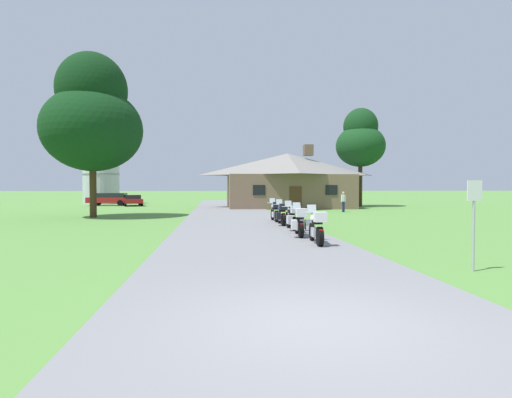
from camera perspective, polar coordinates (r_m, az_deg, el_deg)
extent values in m
plane|color=#56893D|center=(25.70, -2.74, -2.82)|extent=(500.00, 500.00, 0.00)
cube|color=slate|center=(23.71, -2.47, -3.12)|extent=(6.40, 80.00, 0.06)
cylinder|color=black|center=(14.86, 7.84, -4.56)|extent=(0.15, 0.65, 0.64)
cylinder|color=black|center=(13.45, 8.95, -5.21)|extent=(0.19, 0.65, 0.64)
cube|color=silver|center=(14.13, 8.38, -4.64)|extent=(0.29, 0.57, 0.30)
ellipsoid|color=silver|center=(14.34, 8.19, -2.74)|extent=(0.33, 0.54, 0.26)
cube|color=black|center=(13.90, 8.55, -3.25)|extent=(0.31, 0.54, 0.10)
cylinder|color=silver|center=(14.76, 7.88, -1.88)|extent=(0.66, 0.07, 0.03)
cylinder|color=silver|center=(14.82, 7.85, -3.18)|extent=(0.07, 0.24, 0.73)
cube|color=#B2BCC6|center=(14.85, 7.81, -1.32)|extent=(0.33, 0.13, 0.27)
sphere|color=silver|center=(14.77, 7.88, -2.42)|extent=(0.11, 0.11, 0.11)
cube|color=silver|center=(13.34, 9.00, -2.50)|extent=(0.42, 0.38, 0.32)
cube|color=red|center=(13.21, 9.14, -4.35)|extent=(0.14, 0.04, 0.06)
cylinder|color=silver|center=(13.80, 9.25, -5.46)|extent=(0.10, 0.55, 0.07)
cylinder|color=black|center=(17.06, 5.72, -3.77)|extent=(0.16, 0.65, 0.64)
cylinder|color=black|center=(15.63, 6.33, -4.26)|extent=(0.21, 0.65, 0.64)
cube|color=silver|center=(16.32, 6.02, -3.80)|extent=(0.31, 0.58, 0.30)
ellipsoid|color=black|center=(16.54, 5.92, -2.16)|extent=(0.34, 0.54, 0.26)
cube|color=black|center=(16.09, 6.11, -2.59)|extent=(0.32, 0.54, 0.10)
cylinder|color=silver|center=(16.96, 5.74, -1.43)|extent=(0.66, 0.09, 0.03)
cylinder|color=silver|center=(17.03, 5.72, -2.56)|extent=(0.08, 0.24, 0.73)
cube|color=#B2BCC6|center=(17.06, 5.70, -0.94)|extent=(0.33, 0.14, 0.27)
sphere|color=silver|center=(16.97, 5.74, -1.90)|extent=(0.11, 0.11, 0.11)
cube|color=silver|center=(15.53, 6.37, -1.92)|extent=(0.43, 0.39, 0.32)
cube|color=red|center=(15.39, 6.44, -3.51)|extent=(0.14, 0.04, 0.06)
cylinder|color=silver|center=(15.98, 6.69, -4.49)|extent=(0.12, 0.55, 0.07)
cube|color=silver|center=(15.63, 5.37, -3.59)|extent=(0.23, 0.42, 0.36)
cube|color=silver|center=(15.70, 7.26, -3.57)|extent=(0.23, 0.42, 0.36)
cylinder|color=black|center=(19.43, 4.57, -3.11)|extent=(0.13, 0.64, 0.64)
cylinder|color=black|center=(18.03, 5.54, -3.48)|extent=(0.17, 0.64, 0.64)
cube|color=silver|center=(18.71, 5.05, -3.11)|extent=(0.28, 0.57, 0.30)
ellipsoid|color=black|center=(18.93, 4.88, -1.69)|extent=(0.32, 0.53, 0.26)
cube|color=black|center=(18.49, 5.19, -2.05)|extent=(0.30, 0.53, 0.10)
cylinder|color=silver|center=(19.35, 4.60, -1.06)|extent=(0.66, 0.05, 0.03)
cylinder|color=silver|center=(19.41, 4.57, -2.05)|extent=(0.07, 0.24, 0.73)
cube|color=#B2BCC6|center=(19.44, 4.54, -0.63)|extent=(0.32, 0.12, 0.27)
sphere|color=silver|center=(19.36, 4.60, -1.47)|extent=(0.11, 0.11, 0.11)
cube|color=#B7B7BC|center=(17.94, 5.58, -1.46)|extent=(0.41, 0.37, 0.32)
cube|color=red|center=(17.80, 5.71, -2.82)|extent=(0.14, 0.03, 0.06)
cylinder|color=silver|center=(18.38, 5.74, -3.70)|extent=(0.09, 0.55, 0.07)
cube|color=#B7B7BC|center=(18.01, 4.70, -2.91)|extent=(0.21, 0.41, 0.36)
cube|color=#B7B7BC|center=(18.13, 6.31, -2.88)|extent=(0.21, 0.41, 0.36)
cylinder|color=black|center=(21.82, 3.29, -2.60)|extent=(0.12, 0.64, 0.64)
cylinder|color=black|center=(20.41, 3.88, -2.89)|extent=(0.16, 0.64, 0.64)
cube|color=silver|center=(21.09, 3.59, -2.58)|extent=(0.27, 0.56, 0.30)
ellipsoid|color=#1E3899|center=(21.32, 3.48, -1.33)|extent=(0.31, 0.52, 0.26)
cube|color=black|center=(20.87, 3.67, -1.64)|extent=(0.29, 0.52, 0.10)
cylinder|color=silver|center=(21.75, 3.31, -0.77)|extent=(0.66, 0.04, 0.03)
cylinder|color=silver|center=(21.80, 3.30, -1.66)|extent=(0.06, 0.24, 0.73)
cube|color=#B2BCC6|center=(21.84, 3.28, -0.39)|extent=(0.32, 0.11, 0.27)
sphere|color=silver|center=(21.75, 3.31, -1.14)|extent=(0.11, 0.11, 0.11)
cube|color=black|center=(20.32, 3.91, -1.10)|extent=(0.41, 0.37, 0.32)
cube|color=red|center=(20.17, 3.98, -2.30)|extent=(0.14, 0.03, 0.06)
cylinder|color=silver|center=(20.75, 4.13, -3.09)|extent=(0.08, 0.55, 0.07)
cube|color=black|center=(20.40, 3.14, -2.38)|extent=(0.21, 0.40, 0.36)
cube|color=black|center=(20.48, 4.58, -2.37)|extent=(0.21, 0.40, 0.36)
cylinder|color=black|center=(24.05, 2.33, -2.21)|extent=(0.12, 0.64, 0.64)
cylinder|color=black|center=(22.64, 2.92, -2.45)|extent=(0.17, 0.64, 0.64)
cube|color=silver|center=(23.32, 2.62, -2.18)|extent=(0.27, 0.57, 0.30)
ellipsoid|color=#B2B5BC|center=(23.55, 2.52, -1.05)|extent=(0.31, 0.53, 0.26)
cube|color=black|center=(23.10, 2.71, -1.33)|extent=(0.29, 0.53, 0.10)
cylinder|color=silver|center=(23.98, 2.34, -0.55)|extent=(0.66, 0.05, 0.03)
cylinder|color=silver|center=(24.03, 2.33, -1.36)|extent=(0.07, 0.24, 0.73)
cube|color=#B2BCC6|center=(24.07, 2.30, -0.21)|extent=(0.32, 0.12, 0.27)
sphere|color=silver|center=(23.98, 2.34, -0.88)|extent=(0.11, 0.11, 0.11)
cube|color=black|center=(22.55, 2.94, -0.84)|extent=(0.41, 0.37, 0.32)
cube|color=red|center=(22.41, 3.02, -1.92)|extent=(0.14, 0.03, 0.06)
cylinder|color=silver|center=(22.98, 3.13, -2.64)|extent=(0.08, 0.55, 0.07)
cube|color=brown|center=(40.99, 4.40, 1.06)|extent=(11.85, 8.39, 3.23)
pyramid|color=gray|center=(41.05, 4.41, 4.85)|extent=(12.56, 8.89, 2.19)
cube|color=brown|center=(41.59, 7.33, 6.80)|extent=(0.90, 0.90, 1.10)
cube|color=#472D19|center=(36.85, 5.57, 0.13)|extent=(1.10, 0.08, 2.10)
cube|color=black|center=(36.33, 0.44, 1.26)|extent=(1.10, 0.06, 0.90)
cube|color=black|center=(37.63, 10.53, 1.25)|extent=(1.10, 0.06, 0.90)
cylinder|color=navy|center=(33.94, 12.21, -1.07)|extent=(0.14, 0.14, 0.86)
cylinder|color=navy|center=(33.78, 12.07, -1.08)|extent=(0.14, 0.14, 0.86)
cube|color=silver|center=(33.83, 12.15, 0.13)|extent=(0.41, 0.41, 0.56)
cylinder|color=silver|center=(34.04, 12.33, 0.10)|extent=(0.09, 0.09, 0.58)
cylinder|color=silver|center=(33.63, 11.96, 0.09)|extent=(0.09, 0.09, 0.58)
sphere|color=tan|center=(33.83, 12.15, 0.84)|extent=(0.21, 0.21, 0.21)
cylinder|color=#9EA0A5|center=(10.83, 28.20, -3.45)|extent=(0.06, 0.06, 2.10)
cube|color=silver|center=(10.77, 28.31, 1.05)|extent=(0.36, 0.02, 0.48)
cylinder|color=#422D19|center=(29.05, -21.88, 1.57)|extent=(0.44, 0.44, 4.05)
ellipsoid|color=#0F3314|center=(29.31, -21.96, 9.04)|extent=(6.50, 6.50, 5.53)
ellipsoid|color=black|center=(29.77, -22.01, 14.00)|extent=(4.55, 4.55, 4.88)
cylinder|color=#422D19|center=(44.60, 14.40, 2.19)|extent=(0.44, 0.44, 4.99)
ellipsoid|color=#143D19|center=(44.82, 14.43, 7.20)|extent=(5.16, 5.16, 4.39)
ellipsoid|color=#123716|center=(45.07, 14.45, 9.82)|extent=(3.62, 3.62, 3.87)
cylinder|color=#B2B7BC|center=(54.01, -20.89, 3.27)|extent=(4.31, 4.31, 7.34)
cone|color=#999EA3|center=(54.31, -20.94, 7.71)|extent=(4.40, 4.40, 1.08)
cylinder|color=gray|center=(54.01, -20.89, 3.27)|extent=(4.44, 4.44, 0.15)
cube|color=maroon|center=(48.15, -19.89, -0.13)|extent=(4.65, 1.98, 0.60)
cube|color=black|center=(48.08, -19.66, 0.51)|extent=(3.27, 1.72, 0.48)
cylinder|color=black|center=(47.76, -21.80, -0.53)|extent=(0.65, 0.24, 0.64)
cylinder|color=black|center=(49.37, -21.21, -0.46)|extent=(0.65, 0.24, 0.64)
cylinder|color=black|center=(46.97, -18.49, -0.53)|extent=(0.65, 0.24, 0.64)
cylinder|color=black|center=(48.61, -17.99, -0.46)|extent=(0.65, 0.24, 0.64)
cube|color=maroon|center=(46.69, -16.91, -0.24)|extent=(2.90, 4.54, 0.46)
cube|color=black|center=(46.77, -16.92, 0.30)|extent=(2.07, 2.26, 0.42)
cylinder|color=black|center=(47.93, -18.04, -0.48)|extent=(0.38, 0.68, 0.64)
cylinder|color=black|center=(48.06, -16.02, -0.46)|extent=(0.38, 0.68, 0.64)
cylinder|color=black|center=(45.33, -17.84, -0.59)|extent=(0.38, 0.68, 0.64)
cylinder|color=black|center=(45.47, -15.71, -0.57)|extent=(0.38, 0.68, 0.64)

